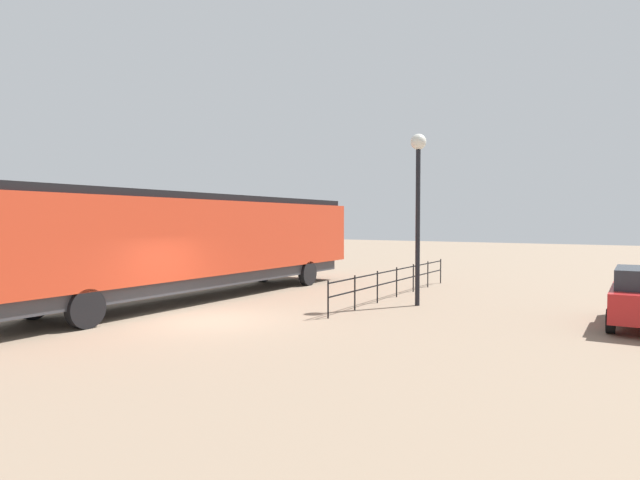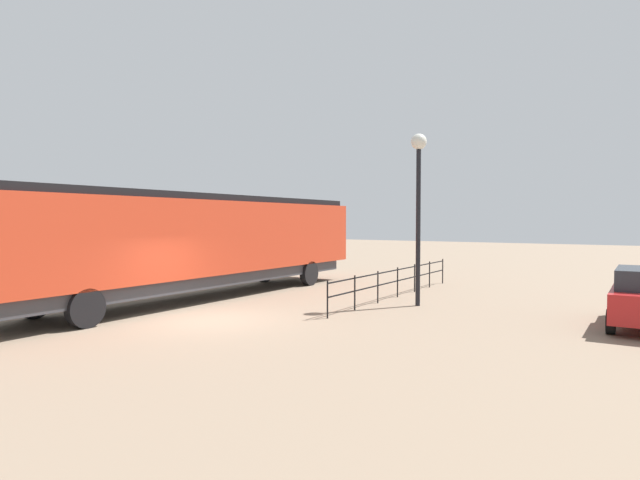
# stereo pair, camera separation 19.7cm
# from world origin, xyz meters

# --- Properties ---
(ground_plane) EXTENTS (120.00, 120.00, 0.00)m
(ground_plane) POSITION_xyz_m (0.00, 0.00, 0.00)
(ground_plane) COLOR #84705B
(locomotive) EXTENTS (2.90, 17.53, 3.92)m
(locomotive) POSITION_xyz_m (-3.34, 3.54, 2.22)
(locomotive) COLOR red
(locomotive) RESTS_ON ground_plane
(lamp_post) EXTENTS (0.54, 0.54, 5.93)m
(lamp_post) POSITION_xyz_m (4.28, 5.82, 4.30)
(lamp_post) COLOR black
(lamp_post) RESTS_ON ground_plane
(platform_fence) EXTENTS (0.05, 10.46, 1.15)m
(platform_fence) POSITION_xyz_m (2.86, 7.33, 0.74)
(platform_fence) COLOR black
(platform_fence) RESTS_ON ground_plane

